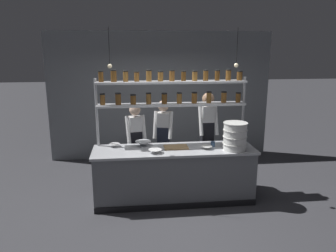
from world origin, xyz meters
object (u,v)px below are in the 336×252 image
at_px(spice_shelf_unit, 172,95).
at_px(chef_right, 207,132).
at_px(prep_bowl_center_back, 207,148).
at_px(chef_left, 136,141).
at_px(prep_bowl_near_left, 143,143).
at_px(chef_center, 163,136).
at_px(serving_cup_front, 213,144).
at_px(container_stack, 235,136).
at_px(prep_bowl_near_right, 155,151).
at_px(prep_bowl_center_front, 114,145).
at_px(cutting_board, 176,147).

relative_size(spice_shelf_unit, chef_right, 1.47).
xyz_separation_m(spice_shelf_unit, prep_bowl_center_back, (0.54, -0.40, -0.84)).
relative_size(chef_left, prep_bowl_near_left, 5.66).
bearing_deg(prep_bowl_near_left, chef_right, 17.80).
bearing_deg(chef_center, serving_cup_front, -28.82).
distance_m(container_stack, prep_bowl_near_right, 1.34).
distance_m(chef_left, prep_bowl_center_front, 0.53).
bearing_deg(cutting_board, prep_bowl_near_left, 160.58).
bearing_deg(prep_bowl_center_back, prep_bowl_near_left, 163.14).
distance_m(chef_left, container_stack, 1.82).
bearing_deg(prep_bowl_near_left, container_stack, -15.33).
xyz_separation_m(chef_right, prep_bowl_near_right, (-1.05, -0.82, -0.08)).
bearing_deg(prep_bowl_center_front, container_stack, -11.41).
bearing_deg(serving_cup_front, prep_bowl_near_right, -166.76).
distance_m(spice_shelf_unit, chef_right, 1.08).
bearing_deg(prep_bowl_near_left, chef_center, 53.04).
bearing_deg(spice_shelf_unit, cutting_board, -82.42).
distance_m(chef_right, prep_bowl_center_back, 0.73).
xyz_separation_m(chef_right, cutting_board, (-0.68, -0.58, -0.10)).
height_order(chef_center, container_stack, chef_center).
height_order(spice_shelf_unit, cutting_board, spice_shelf_unit).
xyz_separation_m(chef_center, prep_bowl_near_right, (-0.23, -0.96, 0.03)).
distance_m(spice_shelf_unit, serving_cup_front, 1.10).
distance_m(chef_left, prep_bowl_near_left, 0.40).
bearing_deg(serving_cup_front, chef_center, 136.95).
relative_size(chef_left, prep_bowl_center_back, 8.48).
relative_size(chef_right, container_stack, 3.81).
height_order(cutting_board, serving_cup_front, serving_cup_front).
relative_size(spice_shelf_unit, chef_center, 1.61).
height_order(prep_bowl_center_front, prep_bowl_near_right, prep_bowl_near_right).
bearing_deg(prep_bowl_near_right, serving_cup_front, 13.24).
distance_m(spice_shelf_unit, prep_bowl_near_right, 1.04).
bearing_deg(prep_bowl_near_right, cutting_board, 32.46).
distance_m(container_stack, cutting_board, 1.00).
bearing_deg(prep_bowl_center_front, chef_center, 31.19).
bearing_deg(serving_cup_front, prep_bowl_near_left, 170.83).
bearing_deg(chef_right, chef_center, 168.98).
relative_size(container_stack, prep_bowl_center_front, 2.49).
bearing_deg(chef_left, chef_right, -10.95).
bearing_deg(prep_bowl_center_back, chef_left, 149.35).
height_order(chef_right, prep_bowl_center_back, chef_right).
bearing_deg(chef_center, container_stack, -26.72).
relative_size(spice_shelf_unit, prep_bowl_near_left, 9.35).
height_order(chef_center, prep_bowl_center_back, chef_center).
bearing_deg(prep_bowl_near_right, chef_left, 110.22).
distance_m(prep_bowl_near_left, prep_bowl_center_back, 1.09).
xyz_separation_m(spice_shelf_unit, serving_cup_front, (0.67, -0.28, -0.82)).
distance_m(prep_bowl_center_front, prep_bowl_near_right, 0.79).
relative_size(chef_left, prep_bowl_near_right, 7.23).
bearing_deg(prep_bowl_center_back, prep_bowl_center_front, 168.66).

